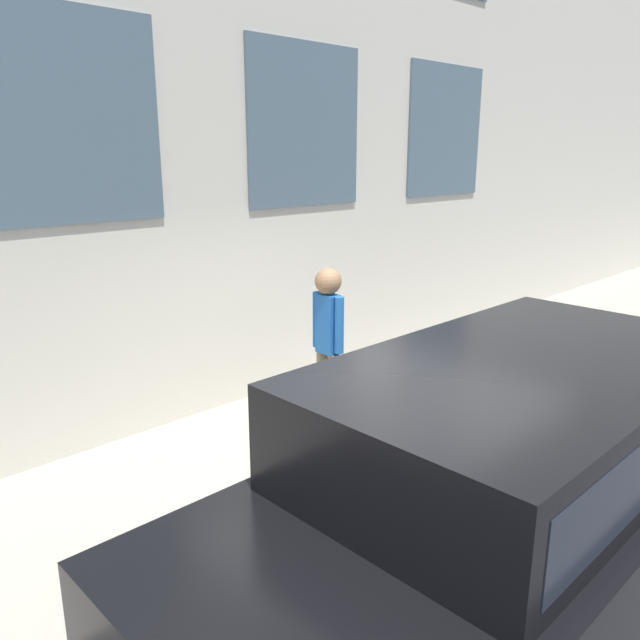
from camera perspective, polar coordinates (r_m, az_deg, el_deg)
name	(u,v)px	position (r m, az deg, el deg)	size (l,w,h in m)	color
ground_plane	(372,501)	(5.82, 4.81, -16.17)	(80.00, 80.00, 0.00)	#47474C
sidewalk	(285,448)	(6.52, -3.24, -11.63)	(2.38, 60.00, 0.17)	#A8A093
fire_hydrant	(311,422)	(5.87, -0.81, -9.34)	(0.32, 0.43, 0.81)	gold
person	(328,333)	(6.44, 0.73, -1.21)	(0.42, 0.28, 1.72)	#726651
parked_truck_black_near	(515,460)	(4.50, 17.39, -12.14)	(2.03, 5.22, 1.72)	black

